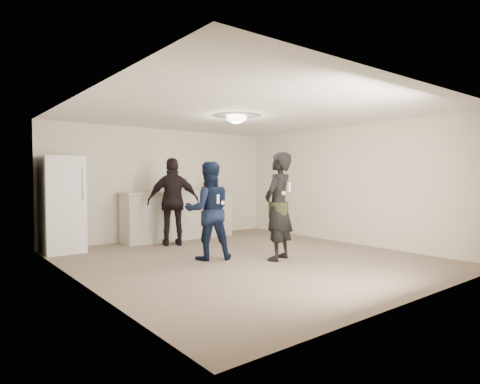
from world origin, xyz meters
TOP-DOWN VIEW (x-y plane):
  - floor at (0.00, 0.00)m, footprint 6.00×6.00m
  - ceiling at (0.00, 0.00)m, footprint 6.00×6.00m
  - wall_back at (0.00, 3.00)m, footprint 6.00×0.00m
  - wall_front at (0.00, -3.00)m, footprint 6.00×0.00m
  - wall_left at (-2.75, 0.00)m, footprint 0.00×6.00m
  - wall_right at (2.75, 0.00)m, footprint 0.00×6.00m
  - counter at (0.18, 2.67)m, footprint 2.60×0.56m
  - counter_top at (0.18, 2.67)m, footprint 2.68×0.64m
  - fridge at (-2.35, 2.60)m, footprint 0.70×0.70m
  - fridge_handle at (-2.07, 2.23)m, footprint 0.02×0.02m
  - ceiling_dome at (0.00, 0.30)m, footprint 0.36×0.36m
  - shaker at (-0.32, 2.68)m, footprint 0.08×0.08m
  - man at (-0.55, 0.37)m, footprint 1.00×0.90m
  - woman at (0.36, -0.40)m, footprint 0.78×0.66m
  - camo_shorts at (0.36, -0.40)m, footprint 0.34×0.34m
  - spectator at (-0.34, 1.99)m, footprint 1.15×0.82m
  - remote_man at (-0.55, 0.09)m, footprint 0.04×0.04m
  - nunchuk_man at (-0.43, 0.12)m, footprint 0.07×0.07m
  - remote_woman at (0.36, -0.65)m, footprint 0.04×0.04m
  - nunchuk_woman at (0.26, -0.62)m, footprint 0.07×0.07m
  - bottle_cluster at (0.46, 2.67)m, footprint 1.11×0.35m

SIDE VIEW (x-z plane):
  - floor at x=0.00m, z-range 0.00..0.00m
  - counter at x=0.18m, z-range 0.00..1.05m
  - man at x=-0.55m, z-range 0.00..1.68m
  - camo_shorts at x=0.36m, z-range 0.71..0.99m
  - fridge at x=-2.35m, z-range 0.00..1.80m
  - spectator at x=-0.34m, z-range 0.00..1.81m
  - woman at x=0.36m, z-range 0.00..1.84m
  - nunchuk_man at x=-0.43m, z-range 0.95..1.01m
  - remote_man at x=-0.55m, z-range 0.98..1.12m
  - counter_top at x=0.18m, z-range 1.05..1.09m
  - nunchuk_woman at x=0.26m, z-range 1.11..1.18m
  - shaker at x=-0.32m, z-range 1.09..1.26m
  - bottle_cluster at x=0.46m, z-range 1.06..1.33m
  - wall_back at x=0.00m, z-range -1.75..4.25m
  - wall_front at x=0.00m, z-range -1.75..4.25m
  - wall_left at x=-2.75m, z-range -1.75..4.25m
  - wall_right at x=2.75m, z-range -1.75..4.25m
  - remote_woman at x=0.36m, z-range 1.18..1.32m
  - fridge_handle at x=-2.07m, z-range 1.00..1.60m
  - ceiling_dome at x=0.00m, z-range 2.37..2.53m
  - ceiling at x=0.00m, z-range 2.50..2.50m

